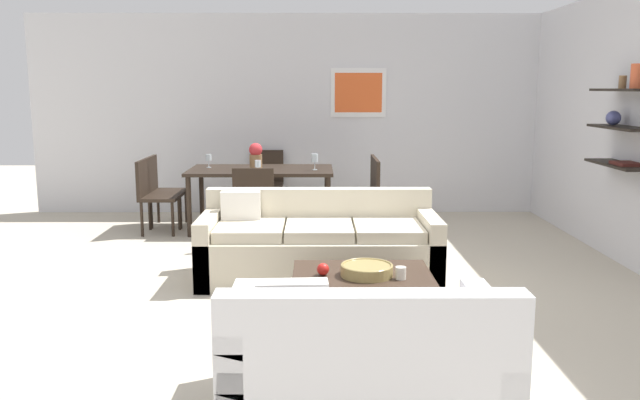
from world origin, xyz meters
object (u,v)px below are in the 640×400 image
at_px(sofa_beige, 318,247).
at_px(dining_chair_left_far, 161,186).
at_px(wine_glass_right_near, 315,158).
at_px(decorative_bowl, 367,270).
at_px(wine_glass_left_far, 209,158).
at_px(dining_chair_head, 267,179).
at_px(wine_glass_foot, 258,164).
at_px(loveseat_white, 364,361).
at_px(dining_chair_right_far, 364,186).
at_px(apple_on_coffee_table, 323,269).
at_px(coffee_table, 363,303).
at_px(dining_chair_left_near, 153,192).
at_px(dining_table, 261,174).
at_px(centerpiece_vase, 256,156).
at_px(dining_chair_foot, 255,201).
at_px(dining_chair_right_near, 367,191).
at_px(candle_jar, 401,273).

height_order(sofa_beige, dining_chair_left_far, dining_chair_left_far).
relative_size(dining_chair_left_far, wine_glass_right_near, 4.52).
xyz_separation_m(decorative_bowl, wine_glass_left_far, (-1.69, 3.38, 0.44)).
xyz_separation_m(sofa_beige, dining_chair_head, (-0.69, 2.95, 0.21)).
height_order(sofa_beige, wine_glass_foot, wine_glass_foot).
xyz_separation_m(decorative_bowl, wine_glass_foot, (-1.03, 2.85, 0.43)).
distance_m(loveseat_white, wine_glass_left_far, 4.95).
relative_size(dining_chair_right_far, wine_glass_foot, 5.79).
bearing_deg(dining_chair_head, loveseat_white, -80.35).
bearing_deg(apple_on_coffee_table, coffee_table, -11.12).
bearing_deg(dining_chair_left_near, dining_chair_right_far, 9.58).
height_order(loveseat_white, dining_table, loveseat_white).
distance_m(coffee_table, centerpiece_vase, 3.53).
bearing_deg(coffee_table, dining_chair_foot, 112.51).
distance_m(dining_chair_foot, wine_glass_right_near, 1.08).
bearing_deg(coffee_table, wine_glass_left_far, 115.81).
bearing_deg(dining_table, dining_chair_right_near, -9.58).
bearing_deg(wine_glass_foot, decorative_bowl, -70.04).
height_order(candle_jar, wine_glass_right_near, wine_glass_right_near).
bearing_deg(dining_chair_left_far, dining_chair_foot, -40.79).
distance_m(decorative_bowl, dining_table, 3.44).
bearing_deg(wine_glass_right_near, dining_chair_left_near, -177.13).
height_order(dining_chair_left_near, dining_chair_right_far, same).
xyz_separation_m(dining_chair_head, centerpiece_vase, (-0.06, -0.90, 0.41)).
height_order(coffee_table, centerpiece_vase, centerpiece_vase).
xyz_separation_m(sofa_beige, centerpiece_vase, (-0.75, 2.05, 0.62)).
bearing_deg(dining_chair_left_near, wine_glass_right_near, 2.87).
bearing_deg(decorative_bowl, coffee_table, -124.18).
xyz_separation_m(coffee_table, dining_chair_left_far, (-2.28, 3.52, 0.31)).
bearing_deg(dining_chair_left_far, sofa_beige, -49.36).
xyz_separation_m(dining_chair_foot, wine_glass_left_far, (-0.65, 1.00, 0.36)).
xyz_separation_m(loveseat_white, wine_glass_foot, (-0.92, 4.12, 0.56)).
relative_size(loveseat_white, apple_on_coffee_table, 16.53).
relative_size(dining_table, dining_chair_left_near, 1.97).
height_order(dining_chair_left_far, wine_glass_foot, wine_glass_foot).
bearing_deg(candle_jar, decorative_bowl, 159.66).
bearing_deg(wine_glass_foot, dining_table, 90.00).
xyz_separation_m(loveseat_white, centerpiece_vase, (-0.98, 4.52, 0.62)).
bearing_deg(wine_glass_right_near, apple_on_coffee_table, -88.79).
height_order(dining_table, centerpiece_vase, centerpiece_vase).
distance_m(loveseat_white, wine_glass_foot, 4.26).
bearing_deg(dining_chair_right_far, wine_glass_foot, -153.60).
distance_m(dining_table, wine_glass_right_near, 0.70).
height_order(sofa_beige, dining_chair_foot, dining_chair_foot).
xyz_separation_m(dining_table, wine_glass_left_far, (-0.65, 0.12, 0.19)).
distance_m(dining_chair_right_far, wine_glass_foot, 1.46).
xyz_separation_m(sofa_beige, loveseat_white, (0.24, -2.47, 0.00)).
bearing_deg(coffee_table, apple_on_coffee_table, 168.88).
xyz_separation_m(candle_jar, wine_glass_left_far, (-1.92, 3.47, 0.44)).
bearing_deg(dining_table, sofa_beige, -71.64).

